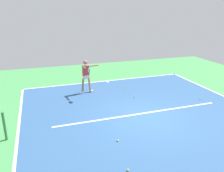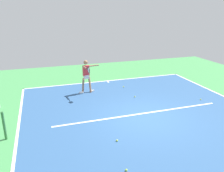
% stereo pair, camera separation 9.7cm
% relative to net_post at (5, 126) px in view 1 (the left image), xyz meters
% --- Properties ---
extents(ground_plane, '(21.17, 21.17, 0.00)m').
position_rel_net_post_xyz_m(ground_plane, '(-5.46, 0.00, -0.54)').
color(ground_plane, '#428E4C').
extents(court_surface, '(10.32, 11.18, 0.00)m').
position_rel_net_post_xyz_m(court_surface, '(-5.46, 0.00, -0.53)').
color(court_surface, '#2D5484').
rests_on(court_surface, ground_plane).
extents(court_line_baseline_near, '(10.32, 0.10, 0.01)m').
position_rel_net_post_xyz_m(court_line_baseline_near, '(-5.46, -5.54, -0.53)').
color(court_line_baseline_near, white).
rests_on(court_line_baseline_near, ground_plane).
extents(court_line_sideline_right, '(0.10, 11.18, 0.01)m').
position_rel_net_post_xyz_m(court_line_sideline_right, '(-0.35, 0.00, -0.53)').
color(court_line_sideline_right, white).
rests_on(court_line_sideline_right, ground_plane).
extents(court_line_service, '(7.74, 0.10, 0.01)m').
position_rel_net_post_xyz_m(court_line_service, '(-5.46, -0.40, -0.53)').
color(court_line_service, white).
rests_on(court_line_service, ground_plane).
extents(court_line_centre_mark, '(0.10, 0.30, 0.01)m').
position_rel_net_post_xyz_m(court_line_centre_mark, '(-5.46, -5.34, -0.53)').
color(court_line_centre_mark, white).
rests_on(court_line_centre_mark, ground_plane).
extents(net_post, '(0.09, 0.09, 1.07)m').
position_rel_net_post_xyz_m(net_post, '(0.00, 0.00, 0.00)').
color(net_post, '#38753D').
rests_on(net_post, ground_plane).
extents(tennis_player, '(1.17, 1.28, 1.84)m').
position_rel_net_post_xyz_m(tennis_player, '(-3.76, -3.83, 0.53)').
color(tennis_player, '#9E7051').
rests_on(tennis_player, ground_plane).
extents(tennis_ball_by_sideline, '(0.07, 0.07, 0.07)m').
position_rel_net_post_xyz_m(tennis_ball_by_sideline, '(-3.71, 1.37, -0.50)').
color(tennis_ball_by_sideline, '#CCE033').
rests_on(tennis_ball_by_sideline, ground_plane).
extents(tennis_ball_centre_court, '(0.07, 0.07, 0.07)m').
position_rel_net_post_xyz_m(tennis_ball_centre_court, '(-9.06, -0.93, -0.50)').
color(tennis_ball_centre_court, '#CCE033').
rests_on(tennis_ball_centre_court, ground_plane).
extents(tennis_ball_near_player, '(0.07, 0.07, 0.07)m').
position_rel_net_post_xyz_m(tennis_ball_near_player, '(-6.00, -2.33, -0.50)').
color(tennis_ball_near_player, '#C6E53D').
rests_on(tennis_ball_near_player, ground_plane).
extents(tennis_ball_by_baseline, '(0.07, 0.07, 0.07)m').
position_rel_net_post_xyz_m(tennis_ball_by_baseline, '(-3.46, 2.91, -0.50)').
color(tennis_ball_by_baseline, '#C6E53D').
rests_on(tennis_ball_by_baseline, ground_plane).
extents(tennis_ball_near_service_line, '(0.07, 0.07, 0.07)m').
position_rel_net_post_xyz_m(tennis_ball_near_service_line, '(-6.01, -4.00, -0.50)').
color(tennis_ball_near_service_line, '#CCE033').
rests_on(tennis_ball_near_service_line, ground_plane).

